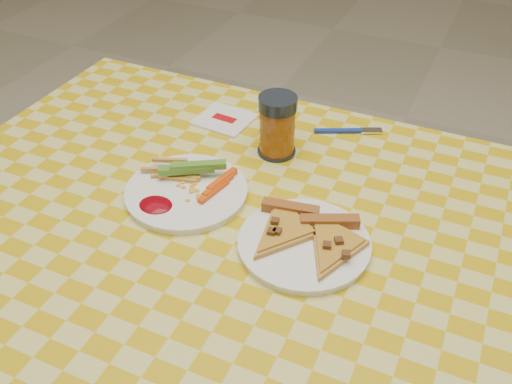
# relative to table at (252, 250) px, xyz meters

# --- Properties ---
(table) EXTENTS (1.28, 0.88, 0.76)m
(table) POSITION_rel_table_xyz_m (0.00, 0.00, 0.00)
(table) COLOR white
(table) RESTS_ON ground
(plate_left) EXTENTS (0.27, 0.27, 0.01)m
(plate_left) POSITION_rel_table_xyz_m (-0.14, 0.01, 0.08)
(plate_left) COLOR white
(plate_left) RESTS_ON table
(plate_right) EXTENTS (0.26, 0.26, 0.01)m
(plate_right) POSITION_rel_table_xyz_m (0.11, -0.03, 0.08)
(plate_right) COLOR white
(plate_right) RESTS_ON table
(fries_veggies) EXTENTS (0.19, 0.18, 0.04)m
(fries_veggies) POSITION_rel_table_xyz_m (-0.15, 0.03, 0.10)
(fries_veggies) COLOR gold
(fries_veggies) RESTS_ON plate_left
(pizza_slices) EXTENTS (0.26, 0.23, 0.02)m
(pizza_slices) POSITION_rel_table_xyz_m (0.11, -0.01, 0.09)
(pizza_slices) COLOR gold
(pizza_slices) RESTS_ON plate_right
(drink_glass) EXTENTS (0.08, 0.08, 0.13)m
(drink_glass) POSITION_rel_table_xyz_m (-0.04, 0.22, 0.14)
(drink_glass) COLOR black
(drink_glass) RESTS_ON table
(napkin) EXTENTS (0.13, 0.12, 0.01)m
(napkin) POSITION_rel_table_xyz_m (-0.20, 0.28, 0.08)
(napkin) COLOR white
(napkin) RESTS_ON table
(fork) EXTENTS (0.14, 0.08, 0.01)m
(fork) POSITION_rel_table_xyz_m (0.07, 0.35, 0.08)
(fork) COLOR navy
(fork) RESTS_ON table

